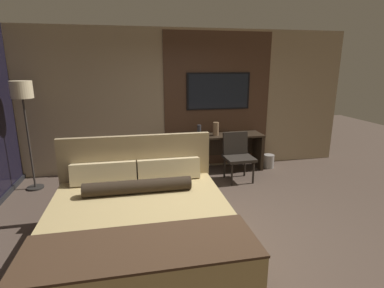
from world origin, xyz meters
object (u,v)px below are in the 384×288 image
(tv, at_px, (218,91))
(waste_bin, at_px, (269,161))
(bed, at_px, (140,227))
(vase_short, at_px, (216,129))
(desk_chair, at_px, (237,152))
(vase_tall, at_px, (199,130))
(desk, at_px, (220,146))
(floor_lamp, at_px, (23,99))

(tv, relative_size, waste_bin, 4.67)
(bed, relative_size, waste_bin, 7.58)
(vase_short, height_order, waste_bin, vase_short)
(desk_chair, relative_size, waste_bin, 3.16)
(bed, height_order, vase_tall, bed)
(desk_chair, bearing_deg, vase_short, 116.75)
(bed, height_order, desk, bed)
(desk_chair, relative_size, vase_tall, 4.01)
(bed, xyz_separation_m, tv, (1.71, 2.81, 1.26))
(floor_lamp, bearing_deg, vase_tall, 5.21)
(desk_chair, distance_m, floor_lamp, 3.79)
(desk, distance_m, desk_chair, 0.60)
(tv, height_order, vase_tall, tv)
(vase_short, relative_size, waste_bin, 0.94)
(desk, xyz_separation_m, tv, (0.00, 0.21, 1.09))
(desk, relative_size, floor_lamp, 0.91)
(bed, bearing_deg, tv, 58.74)
(vase_short, bearing_deg, bed, -122.14)
(desk_chair, bearing_deg, desk, 103.35)
(vase_tall, bearing_deg, desk, 6.27)
(desk, bearing_deg, desk_chair, -74.62)
(floor_lamp, distance_m, vase_short, 3.43)
(vase_short, bearing_deg, tv, 67.29)
(bed, relative_size, desk_chair, 2.40)
(desk, relative_size, vase_tall, 7.72)
(floor_lamp, height_order, waste_bin, floor_lamp)
(desk, height_order, vase_tall, vase_tall)
(desk, relative_size, waste_bin, 6.08)
(desk, distance_m, vase_short, 0.40)
(desk_chair, height_order, floor_lamp, floor_lamp)
(tv, distance_m, desk_chair, 1.34)
(tv, bearing_deg, vase_short, -112.71)
(desk_chair, distance_m, vase_short, 0.68)
(floor_lamp, xyz_separation_m, vase_tall, (3.02, 0.28, -0.71))
(bed, height_order, desk_chair, bed)
(desk, distance_m, floor_lamp, 3.65)
(vase_short, xyz_separation_m, waste_bin, (1.16, -0.03, -0.74))
(tv, relative_size, desk_chair, 1.48)
(vase_short, bearing_deg, vase_tall, 175.97)
(tv, height_order, floor_lamp, tv)
(waste_bin, bearing_deg, vase_short, 178.36)
(desk_chair, distance_m, waste_bin, 1.08)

